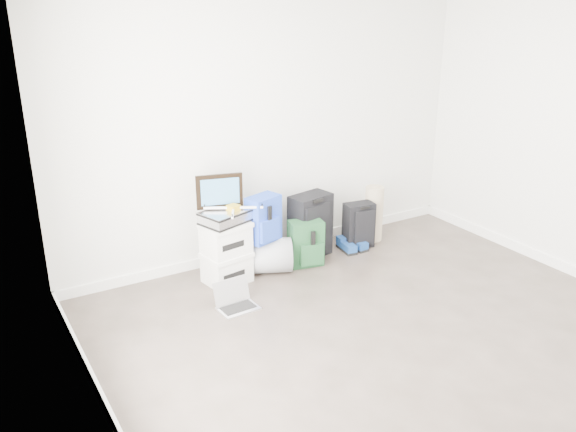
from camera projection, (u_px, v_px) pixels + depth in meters
ground at (435, 367)px, 4.52m from camera, size 5.00×5.00×0.00m
room_envelope at (456, 140)px, 3.93m from camera, size 4.52×5.02×2.71m
boxes_stack at (226, 252)px, 5.73m from camera, size 0.47×0.40×0.60m
briefcase at (225, 217)px, 5.61m from camera, size 0.49×0.41×0.12m
painting at (220, 191)px, 5.61m from camera, size 0.43×0.13×0.32m
drone at (233, 208)px, 5.60m from camera, size 0.49×0.49×0.05m
duffel_bag at (263, 256)px, 5.97m from camera, size 0.65×0.54×0.35m
blue_backpack at (264, 220)px, 5.81m from camera, size 0.36×0.31×0.45m
large_suitcase at (311, 226)px, 6.29m from camera, size 0.47×0.35×0.67m
green_backpack at (306, 244)px, 6.11m from camera, size 0.37×0.30×0.47m
carry_on at (359, 225)px, 6.53m from camera, size 0.34×0.25×0.49m
shoes at (352, 245)px, 6.53m from camera, size 0.27×0.30×0.10m
rolled_rug at (374, 214)px, 6.70m from camera, size 0.20×0.20×0.62m
laptop at (235, 301)px, 5.35m from camera, size 0.35×0.26×0.24m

